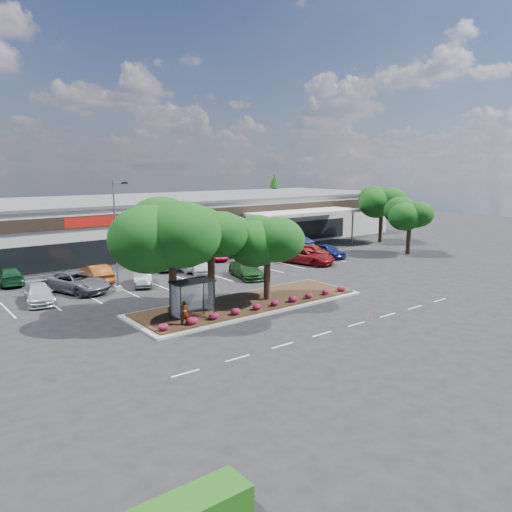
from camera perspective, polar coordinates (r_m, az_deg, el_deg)
ground at (r=35.58m, az=5.68°, el=-6.42°), size 160.00×160.00×0.00m
retail_store at (r=63.52m, az=-15.81°, el=3.50°), size 80.40×25.20×6.25m
landscape_island at (r=37.23m, az=-0.83°, el=-5.42°), size 18.00×6.00×0.26m
lane_markings at (r=43.38m, az=-3.99°, el=-3.35°), size 33.12×20.06×0.01m
shrub_row at (r=35.54m, az=1.22°, el=-5.54°), size 17.00×0.80×0.50m
bus_shelter at (r=32.88m, az=-7.41°, el=-3.69°), size 2.75×1.55×2.59m
island_tree_west at (r=33.57m, az=-9.57°, el=-0.14°), size 7.20×7.20×7.89m
island_tree_mid at (r=35.96m, az=-5.18°, el=0.18°), size 6.60×6.60×7.32m
island_tree_east at (r=37.15m, az=1.28°, el=-0.09°), size 5.80×5.80×6.50m
tree_east_near at (r=60.88m, az=17.10°, el=3.25°), size 5.60×5.60×6.51m
tree_east_far at (r=69.55m, az=14.12°, el=4.67°), size 6.40×6.40×7.62m
conifer_north_east at (r=89.77m, az=2.13°, el=6.59°), size 3.96×3.96×9.00m
person_waiting at (r=32.05m, az=-8.18°, el=-6.42°), size 0.67×0.57×1.56m
light_pole at (r=42.18m, az=-15.56°, el=1.44°), size 1.43×0.50×9.06m
survey_stake at (r=33.72m, az=12.72°, el=-6.32°), size 0.07×0.14×1.10m
car_0 at (r=41.07m, az=-23.56°, el=-3.99°), size 2.69×4.96×1.36m
car_1 at (r=43.37m, az=-19.79°, el=-2.81°), size 4.75×6.61×1.67m
car_2 at (r=44.29m, az=-12.88°, el=-2.38°), size 3.03×4.50×1.40m
car_4 at (r=47.83m, az=-6.44°, el=-1.21°), size 3.16×4.66×1.47m
car_5 at (r=46.14m, az=-1.15°, el=-1.57°), size 3.28×5.45×1.48m
car_6 at (r=52.90m, az=5.92°, el=-0.00°), size 4.18×6.44×1.65m
car_7 at (r=56.75m, az=8.25°, el=0.58°), size 1.94×4.56×1.54m
car_8 at (r=56.49m, az=6.47°, el=0.59°), size 3.34×4.94×1.56m
car_9 at (r=48.57m, az=-26.34°, el=-2.06°), size 2.44×5.13×1.44m
car_10 at (r=46.24m, az=-17.75°, el=-1.93°), size 2.09×5.07×1.63m
car_11 at (r=50.71m, az=-10.45°, el=-0.54°), size 3.39×5.41×1.68m
car_12 at (r=49.88m, az=-7.86°, el=-0.71°), size 2.55×5.59×1.58m
car_13 at (r=55.02m, az=-4.43°, el=0.26°), size 2.82×4.38×1.36m
car_14 at (r=57.16m, az=-4.39°, el=0.64°), size 3.94×5.38×1.36m
car_15 at (r=57.29m, az=1.52°, el=0.74°), size 3.87×5.40×1.45m
car_16 at (r=57.99m, az=2.14°, el=0.98°), size 2.71×6.06×1.72m
car_17 at (r=62.80m, az=4.71°, el=1.55°), size 2.04×4.62×1.48m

